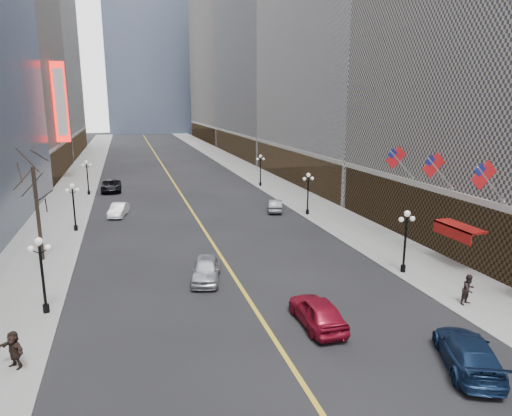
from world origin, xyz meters
TOP-DOWN VIEW (x-y plane):
  - sidewalk_east at (14.00, 70.00)m, footprint 6.00×230.00m
  - sidewalk_west at (-14.00, 70.00)m, footprint 6.00×230.00m
  - lane_line at (0.00, 80.00)m, footprint 0.25×200.00m
  - bldg_east_c at (29.88, 106.00)m, footprint 26.60×40.60m
  - bldg_east_d at (29.90, 149.00)m, footprint 26.60×46.60m
  - streetlamp_east_1 at (11.80, 30.00)m, footprint 1.26×0.44m
  - streetlamp_east_2 at (11.80, 48.00)m, footprint 1.26×0.44m
  - streetlamp_east_3 at (11.80, 66.00)m, footprint 1.26×0.44m
  - streetlamp_west_1 at (-11.80, 30.00)m, footprint 1.26×0.44m
  - streetlamp_west_2 at (-11.80, 48.00)m, footprint 1.26×0.44m
  - streetlamp_west_3 at (-11.80, 66.00)m, footprint 1.26×0.44m
  - flag_3 at (15.31, 27.00)m, footprint 2.87×0.12m
  - flag_4 at (15.31, 32.00)m, footprint 2.87×0.12m
  - flag_5 at (15.31, 37.00)m, footprint 2.87×0.12m
  - awning_c at (16.11, 30.00)m, footprint 1.40×4.00m
  - theatre_marquee at (-15.88, 80.00)m, footprint 2.00×0.55m
  - tree_west_far at (-13.50, 40.00)m, footprint 3.60×3.60m
  - car_nb_near at (-2.00, 32.66)m, footprint 2.93×4.96m
  - car_nb_mid at (-7.93, 53.33)m, footprint 2.39×4.43m
  - car_nb_far at (-9.00, 68.11)m, footprint 2.64×5.69m
  - car_sb_near at (7.79, 18.78)m, footprint 4.17×5.81m
  - car_sb_mid at (2.75, 24.51)m, footprint 1.99×4.88m
  - car_sb_far at (9.00, 50.74)m, footprint 2.67×4.45m
  - ped_east_walk at (12.42, 24.23)m, footprint 1.00×0.70m
  - ped_west_far at (-12.28, 24.34)m, footprint 1.51×1.49m

SIDE VIEW (x-z plane):
  - lane_line at x=0.00m, z-range 0.00..0.02m
  - sidewalk_east at x=14.00m, z-range 0.00..0.15m
  - sidewalk_west at x=-14.00m, z-range 0.00..0.15m
  - car_sb_far at x=9.00m, z-range 0.00..1.39m
  - car_nb_mid at x=-7.93m, z-range 0.00..1.39m
  - car_sb_near at x=7.79m, z-range 0.00..1.56m
  - car_nb_far at x=-9.00m, z-range 0.00..1.58m
  - car_nb_near at x=-2.00m, z-range 0.00..1.58m
  - car_sb_mid at x=2.75m, z-range 0.00..1.66m
  - ped_west_far at x=-12.28m, z-range 0.15..1.93m
  - ped_east_walk at x=12.42m, z-range 0.15..2.02m
  - streetlamp_east_1 at x=11.80m, z-range 0.64..5.16m
  - streetlamp_east_2 at x=11.80m, z-range 0.64..5.16m
  - streetlamp_east_3 at x=11.80m, z-range 0.64..5.16m
  - streetlamp_west_1 at x=-11.80m, z-range 0.64..5.16m
  - streetlamp_west_2 at x=-11.80m, z-range 0.64..5.16m
  - streetlamp_west_3 at x=-11.80m, z-range 0.64..5.16m
  - awning_c at x=16.11m, z-range 2.62..3.54m
  - tree_west_far at x=-13.50m, z-range 2.28..10.20m
  - flag_3 at x=15.31m, z-range 5.85..8.72m
  - flag_4 at x=15.31m, z-range 5.85..8.72m
  - flag_5 at x=15.31m, z-range 5.85..8.72m
  - theatre_marquee at x=-15.88m, z-range 6.00..18.00m
  - bldg_east_c at x=29.88m, z-range -0.22..48.58m
  - bldg_east_d at x=29.90m, z-range -0.23..62.57m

